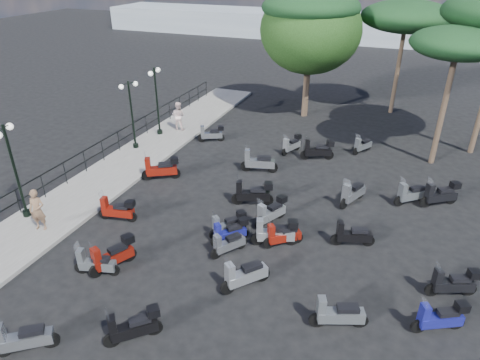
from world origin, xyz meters
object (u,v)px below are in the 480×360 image
at_px(scooter_18, 338,314).
at_px(scooter_21, 352,194).
at_px(woman, 37,210).
at_px(scooter_3, 118,210).
at_px(scooter_8, 230,232).
at_px(lamp_post_0, 14,166).
at_px(scooter_5, 211,134).
at_px(scooter_6, 133,327).
at_px(scooter_20, 271,212).
at_px(scooter_19, 275,233).
at_px(pine_0, 407,17).
at_px(scooter_2, 113,256).
at_px(scooter_26, 352,235).
at_px(scooter_27, 411,194).
at_px(scooter_16, 253,194).
at_px(scooter_14, 282,236).
at_px(pedestrian_far, 178,116).
at_px(scooter_11, 292,145).
at_px(scooter_4, 161,169).
at_px(pine_2, 311,8).
at_px(lamp_post_1, 132,111).
at_px(scooter_7, 95,264).
at_px(pine_3, 458,44).
at_px(scooter_1, 23,339).
at_px(scooter_17, 318,150).
at_px(scooter_22, 362,146).
at_px(scooter_28, 440,195).
at_px(scooter_10, 258,162).
at_px(scooter_9, 228,225).
at_px(scooter_15, 228,244).
at_px(broadleaf_tree, 311,30).

height_order(scooter_18, scooter_21, scooter_21).
distance_m(woman, scooter_18, 11.64).
relative_size(scooter_3, scooter_8, 1.33).
xyz_separation_m(lamp_post_0, scooter_5, (3.55, 10.24, -1.94)).
relative_size(scooter_6, scooter_20, 0.85).
xyz_separation_m(scooter_18, scooter_19, (-2.88, 3.14, 0.06)).
bearing_deg(pine_0, woman, -120.04).
distance_m(scooter_2, scooter_5, 11.66).
bearing_deg(scooter_26, scooter_27, -44.19).
bearing_deg(scooter_16, lamp_post_0, 99.65).
relative_size(scooter_14, pine_0, 0.18).
distance_m(pedestrian_far, scooter_11, 7.29).
distance_m(scooter_3, scooter_16, 5.66).
xyz_separation_m(scooter_4, scooter_27, (11.24, 1.98, -0.08)).
xyz_separation_m(scooter_14, pine_2, (-2.85, 14.46, 6.38)).
bearing_deg(scooter_20, lamp_post_1, 1.72).
bearing_deg(lamp_post_0, scooter_7, -42.60).
bearing_deg(lamp_post_0, scooter_2, -36.36).
height_order(scooter_7, pine_3, pine_3).
distance_m(scooter_14, pine_0, 18.52).
xyz_separation_m(scooter_1, scooter_17, (4.66, 15.20, 0.06)).
height_order(lamp_post_1, scooter_11, lamp_post_1).
xyz_separation_m(pedestrian_far, scooter_6, (6.64, -14.64, -0.51)).
relative_size(scooter_2, scooter_4, 0.98).
height_order(lamp_post_1, scooter_2, lamp_post_1).
bearing_deg(pine_2, scooter_11, -81.90).
relative_size(scooter_14, scooter_26, 0.83).
distance_m(lamp_post_0, scooter_22, 16.90).
relative_size(scooter_8, scooter_20, 0.78).
xyz_separation_m(woman, scooter_28, (14.46, 7.88, -0.47)).
xyz_separation_m(woman, scooter_17, (8.55, 10.58, -0.46)).
distance_m(scooter_6, pine_3, 18.27).
bearing_deg(scooter_6, scooter_5, -26.80).
xyz_separation_m(scooter_26, scooter_28, (3.07, 4.31, 0.08)).
distance_m(scooter_1, scooter_10, 12.88).
bearing_deg(pine_2, scooter_6, -89.26).
distance_m(scooter_4, scooter_28, 12.61).
bearing_deg(scooter_18, scooter_11, 0.63).
height_order(scooter_27, scooter_28, scooter_28).
bearing_deg(scooter_27, scooter_9, 88.18).
distance_m(lamp_post_1, pine_0, 17.81).
bearing_deg(scooter_22, scooter_15, 103.49).
xyz_separation_m(scooter_15, scooter_27, (5.98, 6.16, 0.05)).
xyz_separation_m(scooter_6, scooter_28, (8.04, 11.07, 0.03)).
bearing_deg(scooter_10, scooter_28, -105.89).
distance_m(scooter_5, scooter_16, 7.43).
distance_m(scooter_11, scooter_15, 9.52).
bearing_deg(lamp_post_0, scooter_20, -2.58).
relative_size(scooter_6, broadleaf_tree, 0.16).
distance_m(scooter_27, scooter_28, 1.20).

